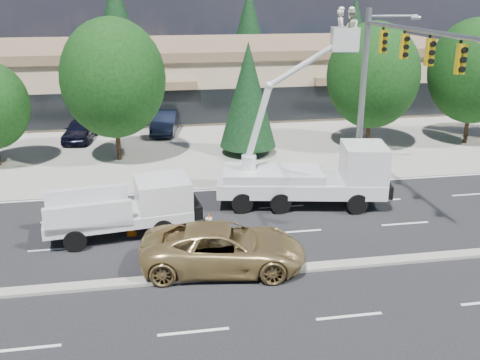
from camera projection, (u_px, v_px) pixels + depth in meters
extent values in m
plane|color=black|center=(186.00, 279.00, 19.32)|extent=(140.00, 140.00, 0.00)
cube|color=gray|center=(166.00, 136.00, 37.87)|extent=(140.00, 22.00, 0.01)
cube|color=gray|center=(186.00, 278.00, 19.30)|extent=(120.00, 0.55, 0.12)
cube|color=tan|center=(160.00, 79.00, 46.30)|extent=(50.00, 15.00, 5.00)
cube|color=brown|center=(159.00, 47.00, 45.40)|extent=(50.40, 15.40, 0.70)
cube|color=black|center=(164.00, 108.00, 39.64)|extent=(48.00, 0.12, 2.60)
cylinder|color=#332114|center=(118.00, 138.00, 32.30)|extent=(0.28, 0.28, 2.74)
ellipsoid|color=black|center=(113.00, 79.00, 31.09)|extent=(6.09, 6.09, 7.00)
cylinder|color=#332114|center=(248.00, 147.00, 33.88)|extent=(0.26, 0.26, 0.80)
cone|color=black|center=(248.00, 95.00, 32.75)|extent=(3.53, 3.53, 6.45)
cylinder|color=#332114|center=(368.00, 128.00, 34.81)|extent=(0.28, 0.28, 2.62)
ellipsoid|color=black|center=(373.00, 75.00, 33.65)|extent=(5.81, 5.81, 6.68)
cylinder|color=#332114|center=(467.00, 123.00, 35.89)|extent=(0.28, 0.28, 2.67)
ellipsoid|color=black|center=(475.00, 71.00, 34.71)|extent=(5.93, 5.93, 6.82)
cylinder|color=#332114|center=(121.00, 82.00, 57.53)|extent=(0.26, 0.26, 0.80)
cone|color=black|center=(117.00, 25.00, 55.54)|extent=(5.92, 5.92, 10.81)
cylinder|color=#332114|center=(249.00, 78.00, 59.70)|extent=(0.26, 0.26, 0.80)
cone|color=black|center=(249.00, 32.00, 57.99)|extent=(5.14, 5.14, 9.39)
cylinder|color=#332114|center=(351.00, 75.00, 61.57)|extent=(0.26, 0.26, 0.80)
cone|color=black|center=(354.00, 35.00, 60.04)|extent=(4.63, 4.63, 8.46)
cylinder|color=gray|center=(362.00, 98.00, 27.88)|extent=(0.32, 0.32, 9.00)
cylinder|color=gray|center=(415.00, 30.00, 21.95)|extent=(0.20, 10.00, 0.20)
cylinder|color=gray|center=(393.00, 16.00, 26.69)|extent=(2.60, 0.12, 0.12)
cube|color=gold|center=(383.00, 42.00, 24.99)|extent=(0.32, 0.22, 1.05)
cube|color=gold|center=(405.00, 46.00, 22.95)|extent=(0.32, 0.22, 1.05)
cube|color=gold|center=(430.00, 52.00, 20.91)|extent=(0.32, 0.22, 1.05)
cube|color=gold|center=(461.00, 59.00, 18.87)|extent=(0.32, 0.22, 1.05)
cube|color=silver|center=(119.00, 216.00, 22.53)|extent=(6.28, 3.00, 0.45)
cube|color=silver|center=(163.00, 196.00, 22.83)|extent=(2.48, 2.44, 1.51)
cube|color=black|center=(178.00, 190.00, 22.94)|extent=(0.33, 1.91, 1.01)
cube|color=silver|center=(87.00, 200.00, 22.89)|extent=(3.43, 0.75, 1.11)
cube|color=silver|center=(89.00, 217.00, 21.17)|extent=(3.43, 0.75, 1.11)
cube|color=silver|center=(300.00, 185.00, 25.66)|extent=(8.20, 3.79, 0.69)
cube|color=silver|center=(364.00, 165.00, 25.26)|extent=(2.37, 2.65, 1.98)
cube|color=black|center=(380.00, 162.00, 25.19)|extent=(0.44, 1.96, 1.19)
cube|color=silver|center=(274.00, 174.00, 25.50)|extent=(5.08, 3.11, 0.49)
cylinder|color=silver|center=(249.00, 163.00, 25.34)|extent=(0.69, 0.69, 0.79)
cube|color=silver|center=(345.00, 39.00, 23.31)|extent=(1.23, 1.07, 1.07)
imported|color=beige|center=(340.00, 30.00, 23.18)|extent=(0.52, 0.69, 1.70)
imported|color=beige|center=(350.00, 30.00, 23.17)|extent=(0.79, 0.93, 1.70)
ellipsoid|color=white|center=(342.00, 9.00, 22.89)|extent=(0.26, 0.26, 0.18)
ellipsoid|color=white|center=(352.00, 9.00, 22.88)|extent=(0.26, 0.26, 0.18)
cube|color=orange|center=(132.00, 234.00, 22.81)|extent=(0.40, 0.40, 0.03)
cone|color=orange|center=(131.00, 227.00, 22.70)|extent=(0.36, 0.36, 0.70)
cylinder|color=white|center=(131.00, 225.00, 22.67)|extent=(0.29, 0.29, 0.10)
cube|color=orange|center=(209.00, 227.00, 23.44)|extent=(0.40, 0.40, 0.03)
cone|color=orange|center=(209.00, 221.00, 23.33)|extent=(0.36, 0.36, 0.70)
cylinder|color=white|center=(209.00, 219.00, 23.30)|extent=(0.29, 0.29, 0.10)
imported|color=tan|center=(223.00, 248.00, 19.82)|extent=(6.42, 3.61, 1.69)
imported|color=black|center=(80.00, 130.00, 36.66)|extent=(2.42, 4.61, 1.50)
imported|color=black|center=(165.00, 122.00, 38.54)|extent=(2.32, 4.92, 1.56)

